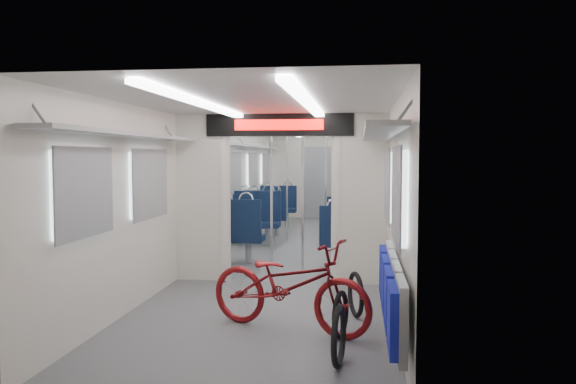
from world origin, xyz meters
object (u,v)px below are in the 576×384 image
object	(u,v)px
seat_bay_far_left	(272,207)
stanchion_far_left	(287,185)
bike_hoop_c	(356,297)
bicycle	(289,285)
bike_hoop_a	(339,339)
stanchion_far_right	(326,185)
stanchion_near_left	(271,194)
flip_bench	(391,291)
seat_bay_far_right	(353,206)
seat_bay_near_right	(350,227)
stanchion_near_right	(303,196)
seat_bay_near_left	(246,221)
bike_hoop_b	(340,317)

from	to	relation	value
seat_bay_far_left	stanchion_far_left	xyz separation A→B (m)	(0.57, -1.70, 0.60)
bike_hoop_c	seat_bay_far_left	world-z (taller)	seat_bay_far_left
bicycle	stanchion_far_left	bearing A→B (deg)	28.45
bike_hoop_a	seat_bay_far_left	bearing A→B (deg)	102.56
stanchion_far_left	stanchion_far_right	world-z (taller)	same
bike_hoop_a	stanchion_near_left	bearing A→B (deg)	106.62
flip_bench	seat_bay_far_left	world-z (taller)	seat_bay_far_left
bicycle	seat_bay_far_right	world-z (taller)	seat_bay_far_right
bike_hoop_c	seat_bay_near_right	xyz separation A→B (m)	(-0.11, 3.43, 0.32)
seat_bay_far_right	stanchion_near_right	distance (m)	5.11
bicycle	seat_bay_near_left	distance (m)	4.56
seat_bay_far_left	bicycle	bearing A→B (deg)	-79.82
bike_hoop_a	stanchion_near_right	xyz separation A→B (m)	(-0.68, 3.70, 0.92)
seat_bay_far_right	seat_bay_near_left	bearing A→B (deg)	-118.47
bike_hoop_a	seat_bay_near_right	world-z (taller)	seat_bay_near_right
flip_bench	seat_bay_near_right	xyz separation A→B (m)	(-0.42, 4.64, -0.04)
bike_hoop_c	seat_bay_near_left	world-z (taller)	seat_bay_near_left
bicycle	seat_bay_far_left	xyz separation A→B (m)	(-1.33, 7.42, 0.09)
flip_bench	stanchion_far_right	xyz separation A→B (m)	(-0.94, 6.48, 0.57)
seat_bay_near_right	seat_bay_near_left	bearing A→B (deg)	168.81
flip_bench	stanchion_far_left	xyz separation A→B (m)	(-1.72, 6.37, 0.57)
flip_bench	stanchion_near_right	size ratio (longest dim) A/B	0.93
bicycle	stanchion_far_left	size ratio (longest dim) A/B	0.76
stanchion_near_right	seat_bay_far_left	bearing A→B (deg)	104.31
stanchion_near_right	stanchion_far_right	size ratio (longest dim) A/B	1.00
stanchion_far_right	seat_bay_near_right	bearing A→B (deg)	-74.15
stanchion_far_right	stanchion_near_left	bearing A→B (deg)	-103.37
bike_hoop_b	seat_bay_near_left	world-z (taller)	seat_bay_near_left
flip_bench	stanchion_far_left	distance (m)	6.62
flip_bench	bike_hoop_b	size ratio (longest dim) A/B	4.70
seat_bay_near_left	stanchion_near_left	size ratio (longest dim) A/B	1.00
bike_hoop_c	stanchion_far_right	distance (m)	5.40
stanchion_far_left	stanchion_near_right	bearing A→B (deg)	-78.26
seat_bay_near_right	stanchion_near_right	xyz separation A→B (m)	(-0.69, -1.21, 0.61)
bicycle	stanchion_near_left	distance (m)	3.18
seat_bay_far_right	stanchion_far_right	world-z (taller)	stanchion_far_right
bike_hoop_b	stanchion_far_right	distance (m)	6.10
seat_bay_near_right	stanchion_far_right	size ratio (longest dim) A/B	0.89
seat_bay_far_left	seat_bay_near_left	bearing A→B (deg)	-90.00
bike_hoop_b	stanchion_far_right	xyz separation A→B (m)	(-0.50, 6.00, 0.95)
seat_bay_far_left	stanchion_near_left	xyz separation A→B (m)	(0.68, -4.39, 0.60)
bike_hoop_b	seat_bay_far_right	xyz separation A→B (m)	(0.02, 7.98, 0.35)
bicycle	flip_bench	world-z (taller)	bicycle
bike_hoop_a	stanchion_far_left	size ratio (longest dim) A/B	0.23
stanchion_near_left	stanchion_far_right	xyz separation A→B (m)	(0.67, 2.81, 0.00)
bike_hoop_b	stanchion_far_left	distance (m)	6.10
seat_bay_near_left	stanchion_near_right	xyz separation A→B (m)	(1.18, -1.58, 0.58)
flip_bench	seat_bay_far_right	distance (m)	8.47
flip_bench	stanchion_far_right	size ratio (longest dim) A/B	0.93
seat_bay_near_right	stanchion_near_left	distance (m)	1.65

